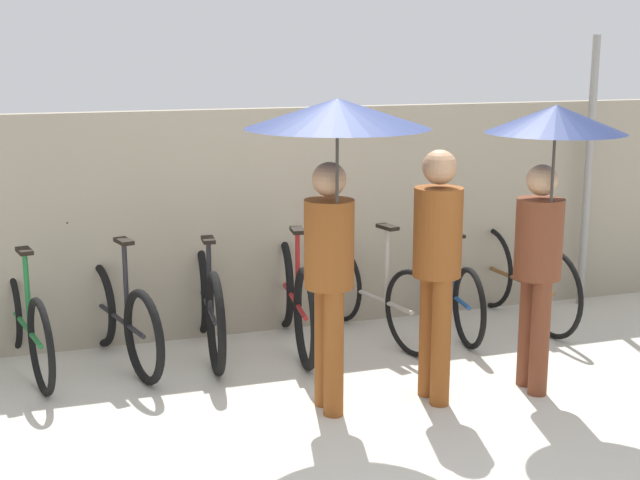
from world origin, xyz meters
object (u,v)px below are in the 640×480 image
object	(u,v)px
parked_bicycle_0	(25,323)
pedestrian_leading	(335,161)
parked_bicycle_4	(373,294)
pedestrian_trailing	(549,176)
parked_bicycle_3	(294,297)
parked_bicycle_5	(446,288)
parked_bicycle_1	(120,317)
pedestrian_center	(437,257)
parked_bicycle_2	(207,302)
parked_bicycle_6	(519,278)

from	to	relation	value
parked_bicycle_0	pedestrian_leading	bearing A→B (deg)	-139.53
parked_bicycle_4	pedestrian_trailing	distance (m)	1.99
parked_bicycle_0	parked_bicycle_3	world-z (taller)	parked_bicycle_3
parked_bicycle_3	parked_bicycle_5	size ratio (longest dim) A/B	1.07
parked_bicycle_1	parked_bicycle_3	world-z (taller)	parked_bicycle_3
parked_bicycle_5	parked_bicycle_4	bearing A→B (deg)	98.93
parked_bicycle_3	pedestrian_center	bearing A→B (deg)	-150.23
parked_bicycle_2	parked_bicycle_1	bearing A→B (deg)	99.31
parked_bicycle_0	parked_bicycle_2	xyz separation A→B (m)	(1.35, -0.02, 0.03)
parked_bicycle_3	parked_bicycle_5	bearing A→B (deg)	-81.77
parked_bicycle_3	pedestrian_leading	bearing A→B (deg)	-179.22
parked_bicycle_1	parked_bicycle_4	bearing A→B (deg)	-104.55
parked_bicycle_5	pedestrian_leading	xyz separation A→B (m)	(-1.51, -1.43, 1.31)
parked_bicycle_5	pedestrian_center	distance (m)	1.72
parked_bicycle_1	parked_bicycle_5	size ratio (longest dim) A/B	0.96
parked_bicycle_1	pedestrian_center	xyz separation A→B (m)	(1.93, -1.39, 0.64)
parked_bicycle_0	parked_bicycle_6	bearing A→B (deg)	-102.29
parked_bicycle_4	parked_bicycle_5	size ratio (longest dim) A/B	1.01
parked_bicycle_1	parked_bicycle_4	world-z (taller)	parked_bicycle_1
parked_bicycle_1	pedestrian_trailing	size ratio (longest dim) A/B	0.82
parked_bicycle_1	parked_bicycle_5	xyz separation A→B (m)	(2.71, 0.00, -0.01)
parked_bicycle_2	pedestrian_trailing	xyz separation A→B (m)	(1.97, -1.59, 1.12)
parked_bicycle_0	parked_bicycle_4	world-z (taller)	parked_bicycle_4
parked_bicycle_0	parked_bicycle_5	bearing A→B (deg)	-102.06
parked_bicycle_1	parked_bicycle_3	size ratio (longest dim) A/B	0.90
parked_bicycle_0	pedestrian_leading	world-z (taller)	pedestrian_leading
parked_bicycle_3	pedestrian_trailing	distance (m)	2.27
parked_bicycle_1	parked_bicycle_2	distance (m)	0.68
pedestrian_leading	pedestrian_trailing	bearing A→B (deg)	175.15
parked_bicycle_3	parked_bicycle_4	size ratio (longest dim) A/B	1.07
pedestrian_center	parked_bicycle_3	bearing A→B (deg)	-68.68
pedestrian_trailing	parked_bicycle_3	bearing A→B (deg)	-44.28
pedestrian_center	pedestrian_leading	bearing A→B (deg)	1.43
parked_bicycle_1	parked_bicycle_5	distance (m)	2.71
parked_bicycle_0	parked_bicycle_4	size ratio (longest dim) A/B	1.02
parked_bicycle_1	pedestrian_center	distance (m)	2.46
parked_bicycle_5	parked_bicycle_0	bearing A→B (deg)	95.35
parked_bicycle_2	parked_bicycle_6	xyz separation A→B (m)	(2.70, -0.08, -0.01)
parked_bicycle_5	pedestrian_center	xyz separation A→B (m)	(-0.78, -1.39, 0.65)
parked_bicycle_1	parked_bicycle_5	bearing A→B (deg)	-103.76
parked_bicycle_2	parked_bicycle_5	distance (m)	2.03
parked_bicycle_3	parked_bicycle_4	world-z (taller)	parked_bicycle_3
parked_bicycle_1	pedestrian_trailing	world-z (taller)	pedestrian_trailing
parked_bicycle_2	parked_bicycle_3	size ratio (longest dim) A/B	0.98
parked_bicycle_5	pedestrian_leading	distance (m)	2.45
parked_bicycle_3	parked_bicycle_6	world-z (taller)	parked_bicycle_6
pedestrian_leading	pedestrian_center	bearing A→B (deg)	-178.01
parked_bicycle_2	pedestrian_trailing	world-z (taller)	pedestrian_trailing
pedestrian_leading	parked_bicycle_3	bearing A→B (deg)	-97.12
pedestrian_leading	pedestrian_center	distance (m)	0.98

